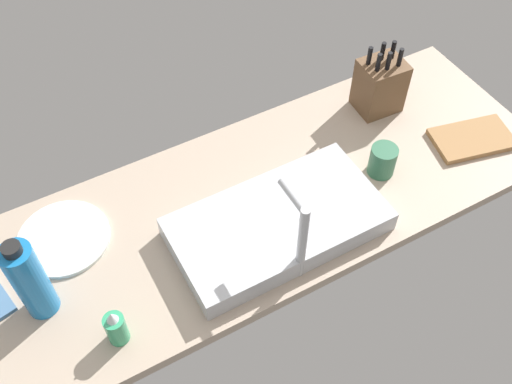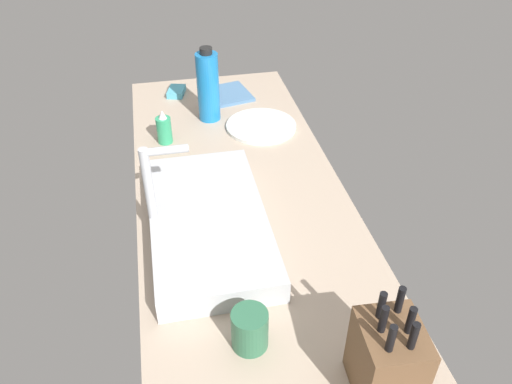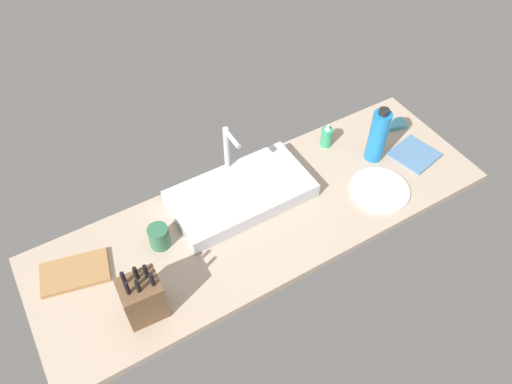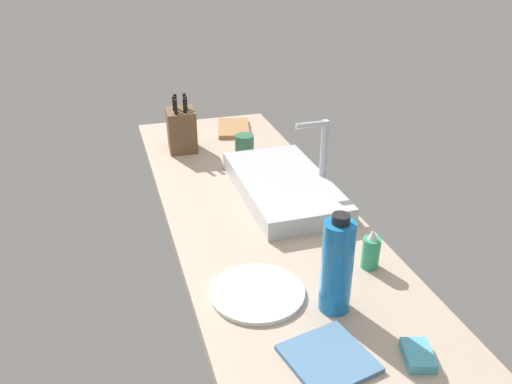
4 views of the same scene
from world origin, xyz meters
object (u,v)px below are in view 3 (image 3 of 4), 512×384
object	(u,v)px
faucet	(228,151)
dish_towel	(415,154)
knife_block	(143,298)
dish_sponge	(395,124)
dinner_plate	(380,190)
soap_bottle	(327,136)
sink_basin	(241,194)
water_bottle	(378,136)
cutting_board	(75,273)
coffee_mug	(159,237)

from	to	relation	value
faucet	dish_towel	bearing A→B (deg)	-21.47
knife_block	dish_sponge	xyz separation A→B (cm)	(135.23, 28.58, -7.71)
dinner_plate	soap_bottle	bearing A→B (deg)	94.99
sink_basin	knife_block	xyz separation A→B (cm)	(-52.04, -26.78, 5.67)
sink_basin	knife_block	world-z (taller)	knife_block
water_bottle	dinner_plate	size ratio (longest dim) A/B	1.08
soap_bottle	knife_block	bearing A→B (deg)	-160.69
faucet	knife_block	distance (cm)	67.11
dinner_plate	dish_towel	size ratio (longest dim) A/B	1.42
soap_bottle	cutting_board	bearing A→B (deg)	-175.83
dinner_plate	dish_towel	distance (cm)	27.81
knife_block	soap_bottle	xyz separation A→B (cm)	(100.31, 35.15, -3.89)
soap_bottle	dish_towel	distance (cm)	39.26
water_bottle	dinner_plate	world-z (taller)	water_bottle
water_bottle	coffee_mug	world-z (taller)	water_bottle
knife_block	cutting_board	bearing A→B (deg)	125.31
dinner_plate	dish_sponge	xyz separation A→B (cm)	(31.99, 27.08, 0.60)
sink_basin	knife_block	size ratio (longest dim) A/B	2.43
cutting_board	dish_sponge	xyz separation A→B (cm)	(151.85, 1.97, 0.30)
faucet	water_bottle	distance (cm)	63.44
knife_block	water_bottle	size ratio (longest dim) A/B	0.87
cutting_board	water_bottle	xyz separation A→B (cm)	(130.18, -8.33, 11.61)
sink_basin	dish_sponge	distance (cm)	83.24
knife_block	dish_towel	bearing A→B (deg)	7.59
soap_bottle	coffee_mug	size ratio (longest dim) A/B	1.27
sink_basin	faucet	size ratio (longest dim) A/B	2.10
sink_basin	dish_towel	size ratio (longest dim) A/B	3.24
faucet	soap_bottle	distance (cm)	47.79
dish_towel	dish_sponge	size ratio (longest dim) A/B	1.93
faucet	coffee_mug	xyz separation A→B (cm)	(-38.77, -16.58, -10.67)
faucet	knife_block	bearing A→B (deg)	-143.71
knife_block	cutting_board	distance (cm)	32.38
dish_towel	knife_block	bearing A→B (deg)	-175.75
dish_towel	dish_sponge	distance (cm)	19.70
soap_bottle	dish_sponge	distance (cm)	35.74
dish_towel	coffee_mug	world-z (taller)	coffee_mug
sink_basin	dish_sponge	xyz separation A→B (cm)	(83.19, 1.81, -2.04)
water_bottle	faucet	bearing A→B (deg)	160.41
dish_sponge	dish_towel	bearing A→B (deg)	-105.93
sink_basin	faucet	xyz separation A→B (cm)	(1.81, 12.76, 12.10)
knife_block	cutting_board	world-z (taller)	knife_block
faucet	dish_towel	size ratio (longest dim) A/B	1.54
cutting_board	faucet	bearing A→B (deg)	10.39
water_bottle	coffee_mug	bearing A→B (deg)	177.29
knife_block	dish_towel	distance (cm)	130.45
coffee_mug	dish_towel	bearing A→B (deg)	-6.62
knife_block	dish_sponge	distance (cm)	138.43
faucet	cutting_board	size ratio (longest dim) A/B	1.12
water_bottle	cutting_board	bearing A→B (deg)	176.34
sink_basin	coffee_mug	world-z (taller)	coffee_mug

